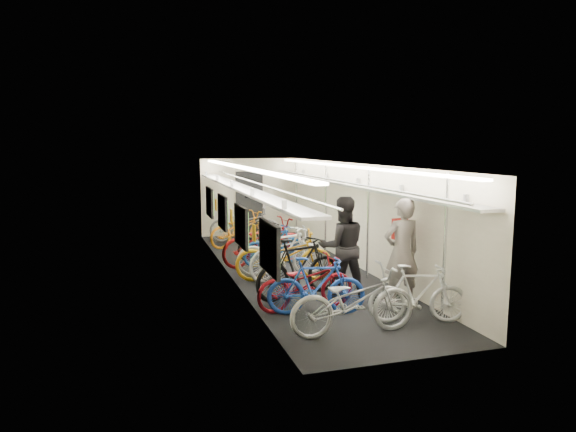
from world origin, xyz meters
TOP-DOWN VIEW (x-y plane):
  - train_car_shell at (-0.36, 0.71)m, footprint 10.00×10.00m
  - bicycle_0 at (-0.36, -3.92)m, footprint 1.98×0.70m
  - bicycle_1 at (-0.58, -2.91)m, footprint 1.71×0.83m
  - bicycle_2 at (-0.66, -2.60)m, footprint 1.82×0.77m
  - bicycle_3 at (-0.55, -1.87)m, footprint 1.96×1.12m
  - bicycle_4 at (-0.49, -0.67)m, footprint 2.13×1.10m
  - bicycle_5 at (-0.43, -0.51)m, footprint 1.91×1.19m
  - bicycle_6 at (-0.40, -0.20)m, footprint 2.05×0.89m
  - bicycle_7 at (-0.33, 0.75)m, footprint 1.67×0.83m
  - bicycle_8 at (-0.56, 0.81)m, footprint 2.23×1.18m
  - bicycle_9 at (-0.39, 1.51)m, footprint 1.59×0.96m
  - bicycle_10 at (-0.65, 3.18)m, footprint 1.98×1.22m
  - bicycle_11 at (0.83, -3.76)m, footprint 1.65×0.86m
  - bicycle_12 at (-0.41, 3.62)m, footprint 2.21×1.41m
  - passenger_near at (1.03, -2.84)m, footprint 0.72×0.49m
  - passenger_mid at (0.25, -2.02)m, footprint 0.99×0.82m
  - backpack at (1.25, -2.33)m, footprint 0.26×0.14m

SIDE VIEW (x-z plane):
  - bicycle_9 at x=-0.39m, z-range 0.00..0.92m
  - bicycle_2 at x=-0.66m, z-range 0.00..0.93m
  - bicycle_11 at x=0.83m, z-range 0.00..0.96m
  - bicycle_7 at x=-0.33m, z-range 0.00..0.97m
  - bicycle_10 at x=-0.65m, z-range 0.00..0.98m
  - bicycle_1 at x=-0.58m, z-range 0.00..0.99m
  - bicycle_0 at x=-0.36m, z-range 0.00..1.04m
  - bicycle_6 at x=-0.40m, z-range 0.00..1.04m
  - bicycle_4 at x=-0.49m, z-range 0.00..1.07m
  - bicycle_12 at x=-0.41m, z-range 0.00..1.10m
  - bicycle_5 at x=-0.43m, z-range 0.00..1.11m
  - bicycle_8 at x=-0.56m, z-range 0.00..1.11m
  - bicycle_3 at x=-0.55m, z-range 0.00..1.14m
  - passenger_mid at x=0.25m, z-range 0.00..1.88m
  - passenger_near at x=1.03m, z-range 0.00..1.91m
  - backpack at x=1.25m, z-range 1.09..1.47m
  - train_car_shell at x=-0.36m, z-range -3.34..6.66m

